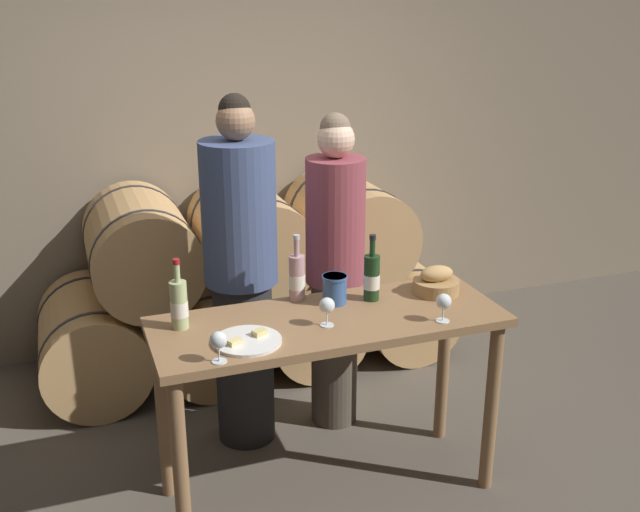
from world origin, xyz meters
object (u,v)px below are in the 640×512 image
Objects in this scene: person_left at (241,275)px; wine_glass_center at (444,302)px; bread_basket at (436,283)px; wine_bottle_red at (372,277)px; cheese_plate at (247,341)px; person_right at (335,272)px; wine_bottle_rose at (297,277)px; wine_bottle_white at (179,304)px; blue_crock at (335,288)px; wine_glass_left at (327,306)px; tasting_table at (329,348)px; wine_glass_far_left at (218,341)px.

person_left is 1.05m from wine_glass_center.
wine_glass_center is at bearing -112.82° from bread_basket.
person_left reaches higher than wine_bottle_red.
wine_glass_center is at bearing -5.75° from cheese_plate.
person_right is 5.37× the size of wine_bottle_rose.
person_right is 1.01m from wine_bottle_white.
wine_bottle_red is at bearing -41.91° from person_left.
cheese_plate is at bearing -151.47° from blue_crock.
wine_bottle_rose is 2.47× the size of wine_glass_left.
tasting_table is at bearing -66.95° from person_left.
wine_bottle_red is 2.47× the size of wine_glass_center.
blue_crock reaches higher than cheese_plate.
wine_bottle_rose is 0.50m from cheese_plate.
person_right is at bearing 0.01° from person_left.
tasting_table is at bearing 63.19° from wine_glass_left.
person_left is 0.55m from blue_crock.
person_left is at bearing 113.05° from tasting_table.
wine_bottle_red is (0.51, -0.45, 0.09)m from person_left.
wine_glass_center is (0.19, -0.33, -0.02)m from wine_bottle_red.
bread_basket is (1.21, -0.02, -0.06)m from wine_bottle_white.
wine_bottle_rose is at bearing -61.96° from person_left.
wine_glass_center is (1.00, 0.04, 0.00)m from wine_glass_far_left.
wine_bottle_rose reaches higher than tasting_table.
bread_basket reaches higher than wine_glass_center.
wine_bottle_red reaches higher than wine_glass_left.
cheese_plate is at bearing -173.06° from wine_glass_left.
wine_bottle_red is 0.89m from wine_bottle_white.
cheese_plate is (-0.48, -0.26, -0.06)m from blue_crock.
wine_glass_center is at bearing -14.90° from wine_glass_left.
person_right is at bearing 66.69° from tasting_table.
bread_basket is (0.58, 0.10, 0.20)m from tasting_table.
tasting_table is 0.62m from bread_basket.
wine_bottle_red is 2.47× the size of wine_glass_left.
blue_crock is at bearing 173.98° from wine_bottle_red.
cheese_plate is at bearing -132.85° from wine_bottle_rose.
person_right reaches higher than wine_bottle_rose.
person_right reaches higher than bread_basket.
tasting_table is 0.39m from wine_bottle_red.
person_left reaches higher than wine_bottle_rose.
wine_bottle_red is 0.34m from wine_bottle_rose.
wine_bottle_red reaches higher than bread_basket.
person_right is 13.26× the size of wine_glass_center.
bread_basket is (0.33, -0.48, 0.07)m from person_right.
person_left reaches higher than person_right.
person_left is at bearing 107.99° from wine_glass_left.
wine_glass_center is (0.49, -0.13, 0.00)m from wine_glass_left.
cheese_plate is 0.38m from wine_glass_left.
person_left is 14.16× the size of wine_glass_center.
person_right is 5.45× the size of wine_bottle_white.
wine_bottle_rose is 1.11× the size of cheese_plate.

